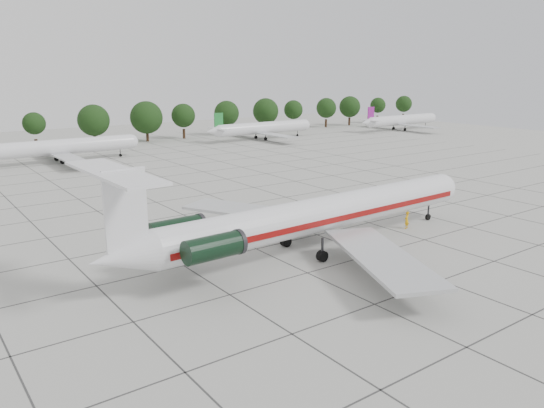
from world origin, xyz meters
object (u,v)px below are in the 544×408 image
object	(u,v)px
ground_crew	(407,220)
main_airliner	(309,216)
bg_airliner_d	(263,128)
bg_airliner_e	(401,120)
bg_airliner_c	(62,147)

from	to	relation	value
ground_crew	main_airliner	bearing A→B (deg)	-21.98
ground_crew	bg_airliner_d	size ratio (longest dim) A/B	0.07
main_airliner	bg_airliner_e	distance (m)	116.56
ground_crew	bg_airliner_c	distance (m)	71.72
bg_airliner_d	bg_airliner_e	bearing A→B (deg)	-7.40
main_airliner	bg_airliner_e	size ratio (longest dim) A/B	1.56
bg_airliner_e	bg_airliner_c	bearing A→B (deg)	-179.91
main_airliner	bg_airliner_d	xyz separation A→B (m)	(47.35, 75.13, -0.74)
main_airliner	ground_crew	xyz separation A→B (m)	(14.17, -0.26, -2.66)
main_airliner	bg_airliner_d	size ratio (longest dim) A/B	1.56
ground_crew	bg_airliner_e	distance (m)	105.66
main_airliner	ground_crew	distance (m)	14.42
main_airliner	bg_airliner_c	xyz separation A→B (m)	(-4.60, 68.94, -0.74)
main_airliner	bg_airliner_c	distance (m)	69.10
ground_crew	bg_airliner_c	xyz separation A→B (m)	(-18.77, 69.20, 1.92)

